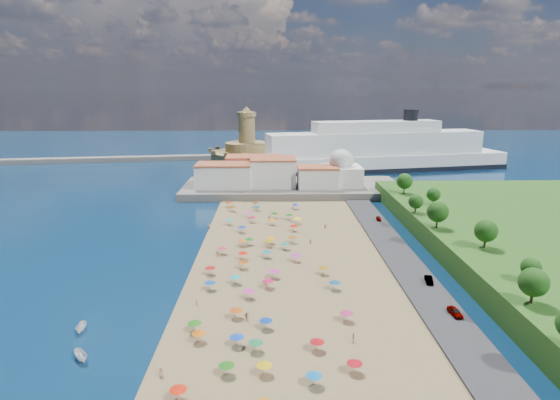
{
  "coord_description": "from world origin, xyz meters",
  "views": [
    {
      "loc": [
        1.34,
        -118.14,
        42.9
      ],
      "look_at": [
        4.0,
        25.0,
        8.0
      ],
      "focal_mm": 30.0,
      "sensor_mm": 36.0,
      "label": 1
    }
  ],
  "objects": [
    {
      "name": "moored_boats",
      "position": [
        -30.94,
        -46.61,
        0.75
      ],
      "size": [
        6.32,
        13.23,
        1.56
      ],
      "color": "white",
      "rests_on": "ground"
    },
    {
      "name": "parked_cars",
      "position": [
        36.0,
        -15.82,
        1.37
      ],
      "size": [
        2.13,
        68.65,
        1.41
      ],
      "color": "gray",
      "rests_on": "promenade"
    },
    {
      "name": "waterfront_buildings",
      "position": [
        -3.05,
        73.64,
        7.88
      ],
      "size": [
        57.0,
        29.0,
        11.0
      ],
      "color": "silver",
      "rests_on": "terrace"
    },
    {
      "name": "breakwater",
      "position": [
        -110.0,
        153.0,
        1.3
      ],
      "size": [
        199.03,
        34.77,
        2.6
      ],
      "primitive_type": "cube",
      "rotation": [
        0.0,
        0.0,
        0.14
      ],
      "color": "#59544C",
      "rests_on": "ground"
    },
    {
      "name": "fortress",
      "position": [
        -12.0,
        138.0,
        6.68
      ],
      "size": [
        40.0,
        40.0,
        32.4
      ],
      "color": "olive",
      "rests_on": "ground"
    },
    {
      "name": "jetty",
      "position": [
        -12.0,
        108.0,
        1.2
      ],
      "size": [
        18.0,
        70.0,
        2.4
      ],
      "primitive_type": "cube",
      "color": "#59544C",
      "rests_on": "ground"
    },
    {
      "name": "beach_parasols",
      "position": [
        -1.18,
        -10.71,
        2.15
      ],
      "size": [
        31.87,
        114.5,
        2.2
      ],
      "color": "gray",
      "rests_on": "beach"
    },
    {
      "name": "ground",
      "position": [
        0.0,
        0.0,
        0.0
      ],
      "size": [
        700.0,
        700.0,
        0.0
      ],
      "primitive_type": "plane",
      "color": "#071938",
      "rests_on": "ground"
    },
    {
      "name": "hillside_trees",
      "position": [
        47.77,
        -6.28,
        9.98
      ],
      "size": [
        13.12,
        106.23,
        7.32
      ],
      "color": "#382314",
      "rests_on": "hillside"
    },
    {
      "name": "terrace",
      "position": [
        10.0,
        73.0,
        1.5
      ],
      "size": [
        90.0,
        36.0,
        3.0
      ],
      "primitive_type": "cube",
      "color": "#59544C",
      "rests_on": "ground"
    },
    {
      "name": "beachgoers",
      "position": [
        -0.3,
        -2.61,
        1.11
      ],
      "size": [
        36.8,
        98.43,
        1.83
      ],
      "color": "tan",
      "rests_on": "beach"
    },
    {
      "name": "cruise_ship",
      "position": [
        55.6,
        123.18,
        9.26
      ],
      "size": [
        144.5,
        49.72,
        31.27
      ],
      "color": "black",
      "rests_on": "ground"
    },
    {
      "name": "domed_building",
      "position": [
        30.0,
        71.0,
        8.97
      ],
      "size": [
        16.0,
        16.0,
        15.0
      ],
      "color": "silver",
      "rests_on": "terrace"
    }
  ]
}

